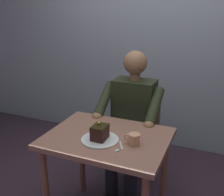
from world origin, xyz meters
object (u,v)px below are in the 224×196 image
at_px(chair, 137,130).
at_px(seated_person, 131,121).
at_px(coffee_cup, 134,139).
at_px(dessert_spoon, 119,148).
at_px(dining_table, 107,151).
at_px(cake_slice, 100,132).

relative_size(chair, seated_person, 0.72).
relative_size(chair, coffee_cup, 8.15).
relative_size(seated_person, dessert_spoon, 9.09).
height_order(chair, coffee_cup, chair).
height_order(dining_table, dessert_spoon, dessert_spoon).
relative_size(dining_table, cake_slice, 7.07).
bearing_deg(dining_table, chair, -90.00).
relative_size(chair, cake_slice, 7.51).
relative_size(seated_person, coffee_cup, 11.39).
bearing_deg(dining_table, cake_slice, 74.53).
distance_m(dining_table, dessert_spoon, 0.23).
xyz_separation_m(chair, seated_person, (-0.00, 0.17, 0.16)).
distance_m(dining_table, cake_slice, 0.19).
bearing_deg(chair, seated_person, 90.00).
xyz_separation_m(dining_table, seated_person, (-0.00, -0.51, 0.02)).
height_order(coffee_cup, dessert_spoon, coffee_cup).
bearing_deg(coffee_cup, dessert_spoon, 52.75).
height_order(cake_slice, coffee_cup, cake_slice).
bearing_deg(seated_person, cake_slice, 87.94).
height_order(chair, seated_person, seated_person).
bearing_deg(dessert_spoon, cake_slice, -19.25).
height_order(dining_table, seated_person, seated_person).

